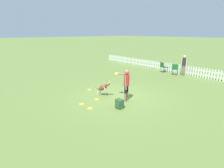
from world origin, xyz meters
TOP-DOWN VIEW (x-y plane):
  - ground_plane at (0.00, 0.00)m, footprint 240.00×240.00m
  - handler_person at (0.65, -0.23)m, footprint 1.07×0.44m
  - leaping_dog at (-0.66, -0.67)m, footprint 1.02×0.51m
  - frisbee_near_handler at (0.25, -2.16)m, footprint 0.23×0.23m
  - frisbee_near_dog at (-0.44, -2.18)m, footprint 0.23×0.23m
  - frisbee_midfield at (-2.07, -0.63)m, footprint 0.23×0.23m
  - frisbee_far_scatter at (-0.45, -1.25)m, footprint 0.23×0.23m
  - backpack_on_grass at (1.11, -1.10)m, footprint 0.35×0.29m
  - picket_fence at (-0.00, 7.58)m, footprint 19.96×0.04m
  - folding_chair_blue_left at (-0.66, 6.79)m, footprint 0.59×0.60m
  - folding_chair_green_right at (-1.89, 6.97)m, footprint 0.65×0.66m
  - spectator_standing at (-0.05, 6.97)m, footprint 0.40×0.27m

SIDE VIEW (x-z plane):
  - ground_plane at x=0.00m, z-range 0.00..0.00m
  - frisbee_near_handler at x=0.25m, z-range 0.00..0.02m
  - frisbee_near_dog at x=-0.44m, z-range 0.00..0.02m
  - frisbee_midfield at x=-2.07m, z-range 0.00..0.02m
  - frisbee_far_scatter at x=-0.45m, z-range 0.00..0.02m
  - backpack_on_grass at x=1.11m, z-range 0.00..0.43m
  - picket_fence at x=0.00m, z-range 0.00..0.79m
  - leaping_dog at x=-0.66m, z-range 0.07..0.93m
  - folding_chair_green_right at x=-1.89m, z-range 0.09..0.99m
  - folding_chair_blue_left at x=-0.66m, z-range 0.10..1.03m
  - spectator_standing at x=-0.05m, z-range 0.18..1.87m
  - handler_person at x=0.65m, z-range 0.21..1.85m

